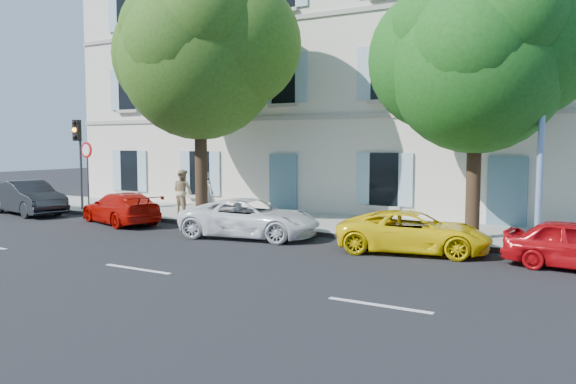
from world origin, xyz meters
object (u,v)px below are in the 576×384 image
Objects in this scene: street_lamp at (543,66)px; traffic_light at (78,145)px; tree_left at (200,60)px; tree_right at (477,66)px; road_sign at (87,161)px; car_white_coupe at (250,218)px; car_dark_sedan at (28,198)px; car_red_coupe at (121,208)px; pedestrian_a at (206,194)px; pedestrian_b at (183,192)px; car_yellow_supercar at (413,232)px.

traffic_light is at bearing 179.56° from street_lamp.
tree_left is 1.16× the size of tree_right.
road_sign is at bearing 179.66° from street_lamp.
tree_right is 2.02m from street_lamp.
car_white_coupe is 8.13m from tree_right.
car_dark_sedan is at bearing 79.38° from car_white_coupe.
car_white_coupe is at bearing -29.68° from tree_left.
tree_left is 1.07× the size of street_lamp.
car_white_coupe is 6.72m from tree_left.
tree_right reaches higher than car_red_coupe.
traffic_light is (-9.79, 1.69, 2.28)m from car_white_coupe.
road_sign is at bearing -177.40° from tree_right.
pedestrian_a is (-0.24, 0.59, -4.97)m from tree_left.
tree_left reaches higher than tree_right.
road_sign is at bearing -3.65° from traffic_light.
pedestrian_b is at bearing -58.10° from car_dark_sedan.
car_dark_sedan is 1.06× the size of car_red_coupe.
pedestrian_b is (4.37, 0.89, -1.16)m from road_sign.
road_sign is 1.64× the size of pedestrian_a.
car_dark_sedan is at bearing -176.05° from street_lamp.
tree_right is at bearing -38.18° from car_yellow_supercar.
traffic_light reaches higher than pedestrian_a.
traffic_light is at bearing -31.56° from car_dark_sedan.
car_yellow_supercar is at bearing -78.50° from car_dark_sedan.
traffic_light is 1.33× the size of road_sign.
car_white_coupe is 0.48× the size of tree_left.
car_yellow_supercar is 0.48× the size of street_lamp.
street_lamp is at bearing -76.34° from car_yellow_supercar.
traffic_light is 5.33m from pedestrian_b.
car_yellow_supercar is (11.00, -0.02, -0.02)m from car_red_coupe.
car_yellow_supercar is 2.34× the size of pedestrian_a.
tree_left is at bearing 66.38° from car_yellow_supercar.
street_lamp is 4.75× the size of pedestrian_b.
pedestrian_b is (-13.00, 0.99, -3.91)m from street_lamp.
car_red_coupe is (5.37, -0.04, -0.12)m from car_dark_sedan.
traffic_light is 18.04m from street_lamp.
road_sign is at bearing -41.76° from car_dark_sedan.
tree_right is 4.40× the size of pedestrian_b.
car_red_coupe is at bearing 77.63° from pedestrian_b.
car_red_coupe is at bearing -174.39° from street_lamp.
tree_left is at bearing 177.81° from street_lamp.
car_dark_sedan is 0.50× the size of street_lamp.
tree_left reaches higher than car_red_coupe.
car_white_coupe is (5.81, -0.18, 0.03)m from car_red_coupe.
tree_right is at bearing 2.38° from traffic_light.
car_yellow_supercar is 10.41m from tree_left.
car_dark_sedan reaches higher than car_yellow_supercar.
car_white_coupe is 10.20m from traffic_light.
car_white_coupe is at bearing 107.20° from car_red_coupe.
car_red_coupe is at bearing -169.80° from tree_right.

